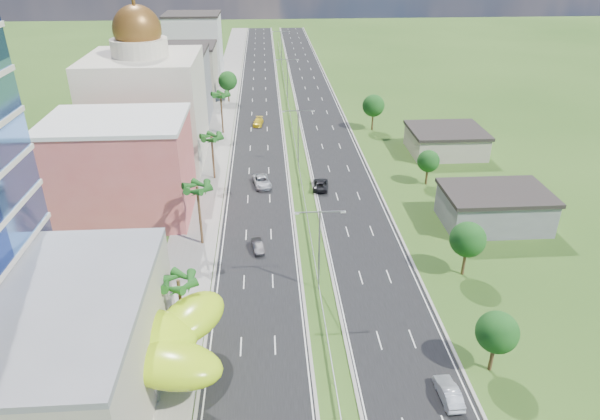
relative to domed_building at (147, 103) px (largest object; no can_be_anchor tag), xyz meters
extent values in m
plane|color=#2D5119|center=(28.00, -55.00, -11.35)|extent=(500.00, 500.00, 0.00)
cube|color=black|center=(20.50, 35.00, -11.33)|extent=(11.00, 260.00, 0.04)
cube|color=black|center=(35.50, 35.00, -11.33)|extent=(11.00, 260.00, 0.04)
cube|color=gray|center=(11.00, 35.00, -11.29)|extent=(7.00, 260.00, 0.12)
cube|color=gray|center=(28.00, 17.00, -10.73)|extent=(0.08, 216.00, 0.28)
cube|color=gray|center=(28.00, 119.00, -11.00)|extent=(0.10, 0.12, 0.70)
cylinder|color=gray|center=(28.00, -45.00, -5.85)|extent=(0.20, 0.20, 11.00)
cube|color=gray|center=(26.56, -45.00, -0.55)|extent=(2.88, 0.12, 0.12)
cube|color=gray|center=(29.44, -45.00, -0.55)|extent=(2.88, 0.12, 0.12)
cube|color=silver|center=(25.28, -45.00, -0.65)|extent=(0.60, 0.25, 0.18)
cube|color=silver|center=(30.72, -45.00, -0.65)|extent=(0.60, 0.25, 0.18)
cylinder|color=gray|center=(28.00, -5.00, -5.85)|extent=(0.20, 0.20, 11.00)
cube|color=gray|center=(26.56, -5.00, -0.55)|extent=(2.88, 0.12, 0.12)
cube|color=gray|center=(29.44, -5.00, -0.55)|extent=(2.88, 0.12, 0.12)
cube|color=silver|center=(25.28, -5.00, -0.65)|extent=(0.60, 0.25, 0.18)
cube|color=silver|center=(30.72, -5.00, -0.65)|extent=(0.60, 0.25, 0.18)
cylinder|color=gray|center=(28.00, 40.00, -5.85)|extent=(0.20, 0.20, 11.00)
cube|color=gray|center=(26.56, 40.00, -0.55)|extent=(2.88, 0.12, 0.12)
cube|color=gray|center=(29.44, 40.00, -0.55)|extent=(2.88, 0.12, 0.12)
cube|color=silver|center=(25.28, 40.00, -0.65)|extent=(0.60, 0.25, 0.18)
cube|color=silver|center=(30.72, 40.00, -0.65)|extent=(0.60, 0.25, 0.18)
cylinder|color=gray|center=(28.00, 85.00, -5.85)|extent=(0.20, 0.20, 11.00)
cube|color=gray|center=(26.56, 85.00, -0.55)|extent=(2.88, 0.12, 0.12)
cube|color=gray|center=(29.44, 85.00, -0.55)|extent=(2.88, 0.12, 0.12)
cube|color=silver|center=(25.28, 85.00, -0.65)|extent=(0.60, 0.25, 0.18)
cube|color=silver|center=(30.72, 85.00, -0.65)|extent=(0.60, 0.25, 0.18)
cylinder|color=gray|center=(4.00, -57.00, -9.35)|extent=(0.50, 0.50, 4.00)
cylinder|color=gray|center=(11.00, -62.00, -9.35)|extent=(0.50, 0.50, 4.00)
cylinder|color=gray|center=(7.00, -65.00, -9.35)|extent=(0.50, 0.50, 4.00)
cylinder|color=gray|center=(13.00, -57.00, -9.35)|extent=(0.50, 0.50, 4.00)
cube|color=#CC5753|center=(0.00, -23.00, -3.85)|extent=(20.00, 15.00, 15.00)
cube|color=beige|center=(0.00, 0.00, -1.35)|extent=(20.00, 20.00, 20.00)
cylinder|color=beige|center=(0.00, 0.00, 10.15)|extent=(10.00, 10.00, 3.00)
sphere|color=brown|center=(0.00, 0.00, 13.15)|extent=(8.40, 8.40, 8.40)
cube|color=slate|center=(1.00, 25.00, -3.35)|extent=(16.00, 15.00, 16.00)
cube|color=#ACA68E|center=(1.00, 47.00, -4.85)|extent=(16.00, 15.00, 13.00)
cube|color=silver|center=(1.00, 70.00, -2.35)|extent=(16.00, 15.00, 18.00)
cube|color=slate|center=(56.00, -30.00, -8.85)|extent=(15.00, 10.00, 5.00)
cube|color=#ACA68E|center=(58.00, 0.00, -9.15)|extent=(14.00, 12.00, 4.40)
cylinder|color=#47301C|center=(12.50, -53.00, -7.60)|extent=(0.36, 0.36, 7.50)
cylinder|color=#47301C|center=(12.50, -33.00, -6.85)|extent=(0.36, 0.36, 9.00)
cylinder|color=#47301C|center=(12.50, -10.00, -7.35)|extent=(0.36, 0.36, 8.00)
cylinder|color=#47301C|center=(12.50, 15.00, -6.95)|extent=(0.36, 0.36, 8.80)
cylinder|color=#47301C|center=(12.50, 40.00, -8.90)|extent=(0.40, 0.40, 4.90)
sphere|color=#1C551A|center=(12.50, 40.00, -5.75)|extent=(4.90, 4.90, 4.90)
cylinder|color=#47301C|center=(44.00, -60.00, -9.25)|extent=(0.40, 0.40, 4.20)
sphere|color=#1C551A|center=(44.00, -60.00, -6.55)|extent=(4.20, 4.20, 4.20)
cylinder|color=#47301C|center=(47.00, -43.00, -9.08)|extent=(0.40, 0.40, 4.55)
sphere|color=#1C551A|center=(47.00, -43.00, -6.15)|extent=(4.55, 4.55, 4.55)
cylinder|color=#47301C|center=(50.00, -15.00, -9.43)|extent=(0.40, 0.40, 3.85)
sphere|color=#1C551A|center=(50.00, -15.00, -6.95)|extent=(3.85, 3.85, 3.85)
cylinder|color=#47301C|center=(46.00, 15.00, -8.90)|extent=(0.40, 0.40, 4.90)
sphere|color=#1C551A|center=(46.00, 15.00, -5.75)|extent=(4.90, 4.90, 4.90)
imported|color=black|center=(20.40, -35.40, -10.65)|extent=(2.00, 4.17, 1.32)
imported|color=#AEB0B6|center=(21.05, -13.81, -10.50)|extent=(3.69, 6.27, 1.64)
imported|color=yellow|center=(20.28, 20.00, -10.59)|extent=(2.66, 5.21, 1.45)
imported|color=#B8BAC0|center=(38.56, -63.52, -10.54)|extent=(1.82, 4.74, 1.54)
imported|color=black|center=(31.20, -15.58, -10.56)|extent=(3.18, 5.69, 1.50)
imported|color=black|center=(15.70, -59.31, -10.67)|extent=(0.88, 2.09, 1.29)
camera|label=1|loc=(22.08, -99.45, 27.95)|focal=32.00mm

